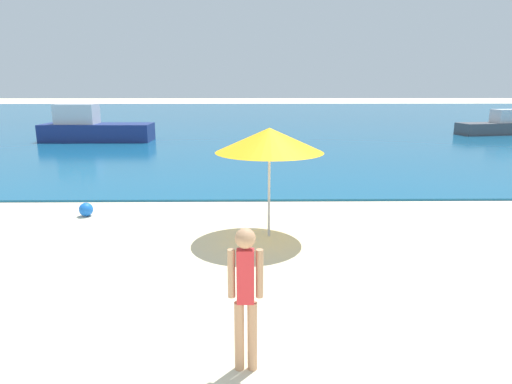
% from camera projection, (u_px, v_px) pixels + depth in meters
% --- Properties ---
extents(water, '(160.00, 60.00, 0.06)m').
position_uv_depth(water, '(252.00, 118.00, 40.87)').
color(water, '#14567F').
rests_on(water, ground).
extents(person_standing, '(0.37, 0.21, 1.59)m').
position_uv_depth(person_standing, '(246.00, 292.00, 4.62)').
color(person_standing, tan).
rests_on(person_standing, ground).
extents(boat_near, '(5.72, 1.90, 1.93)m').
position_uv_depth(boat_near, '(93.00, 128.00, 23.67)').
color(boat_near, navy).
rests_on(boat_near, water).
extents(boat_far, '(4.53, 2.20, 1.48)m').
position_uv_depth(boat_far, '(496.00, 126.00, 26.87)').
color(boat_far, '#4C4C51').
rests_on(boat_far, water).
extents(beach_ball, '(0.32, 0.32, 0.32)m').
position_uv_depth(beach_ball, '(86.00, 209.00, 10.39)').
color(beach_ball, blue).
rests_on(beach_ball, ground).
extents(beach_umbrella, '(2.11, 2.11, 2.18)m').
position_uv_depth(beach_umbrella, '(269.00, 140.00, 8.62)').
color(beach_umbrella, '#B7B7BC').
rests_on(beach_umbrella, ground).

